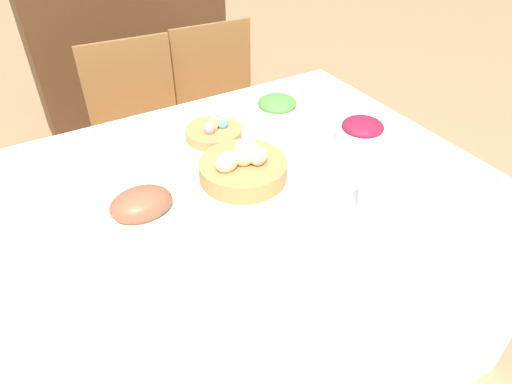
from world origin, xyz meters
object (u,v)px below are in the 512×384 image
object	(u,v)px
chair_far_right	(224,111)
ham_platter	(142,206)
chair_far_center	(143,132)
bread_basket	(243,167)
sideboard	(130,53)
dinner_plate	(336,272)
fork	(287,296)
drinking_cup	(372,195)
beet_salad_bowl	(362,132)
knife	(381,251)
spoon	(390,247)
butter_dish	(200,272)
green_salad_bowl	(277,109)
egg_basket	(214,131)

from	to	relation	value
chair_far_right	ham_platter	size ratio (longest dim) A/B	3.28
chair_far_center	bread_basket	distance (m)	0.95
sideboard	dinner_plate	xyz separation A→B (m)	(-0.21, -2.36, 0.26)
fork	drinking_cup	distance (m)	0.41
ham_platter	beet_salad_bowl	world-z (taller)	beet_salad_bowl
chair_far_right	knife	world-z (taller)	chair_far_right
spoon	drinking_cup	distance (m)	0.17
sideboard	spoon	world-z (taller)	sideboard
knife	spoon	distance (m)	0.03
ham_platter	butter_dish	bearing A→B (deg)	-81.90
chair_far_right	dinner_plate	distance (m)	1.43
beet_salad_bowl	butter_dish	world-z (taller)	beet_salad_bowl
sideboard	fork	world-z (taller)	sideboard
green_salad_bowl	spoon	world-z (taller)	green_salad_bowl
egg_basket	drinking_cup	xyz separation A→B (m)	(0.21, -0.58, 0.02)
egg_basket	fork	distance (m)	0.74
green_salad_bowl	fork	bearing A→B (deg)	-120.87
knife	butter_dish	distance (m)	0.46
egg_basket	knife	bearing A→B (deg)	-81.02
chair_far_right	egg_basket	xyz separation A→B (m)	(-0.35, -0.63, 0.29)
beet_salad_bowl	drinking_cup	bearing A→B (deg)	-126.71
beet_salad_bowl	sideboard	bearing A→B (deg)	97.22
bread_basket	butter_dish	bearing A→B (deg)	-133.26
sideboard	beet_salad_bowl	bearing A→B (deg)	-82.78
chair_far_center	dinner_plate	world-z (taller)	chair_far_center
chair_far_center	chair_far_right	world-z (taller)	same
chair_far_right	bread_basket	distance (m)	1.02
sideboard	fork	size ratio (longest dim) A/B	7.26
beet_salad_bowl	knife	distance (m)	0.54
bread_basket	beet_salad_bowl	size ratio (longest dim) A/B	1.62
egg_basket	butter_dish	distance (m)	0.65
bread_basket	butter_dish	world-z (taller)	bread_basket
egg_basket	dinner_plate	distance (m)	0.73
beet_salad_bowl	spoon	bearing A→B (deg)	-122.46
chair_far_right	butter_dish	size ratio (longest dim) A/B	7.69
egg_basket	fork	xyz separation A→B (m)	(-0.17, -0.72, -0.02)
chair_far_right	sideboard	xyz separation A→B (m)	(-0.17, 1.00, 0.01)
fork	drinking_cup	world-z (taller)	drinking_cup
egg_basket	spoon	world-z (taller)	egg_basket
fork	knife	xyz separation A→B (m)	(0.29, 0.00, 0.00)
drinking_cup	ham_platter	bearing A→B (deg)	151.68
chair_far_center	drinking_cup	world-z (taller)	chair_far_center
egg_basket	green_salad_bowl	bearing A→B (deg)	0.54
chair_far_right	green_salad_bowl	xyz separation A→B (m)	(-0.09, -0.63, 0.31)
knife	drinking_cup	distance (m)	0.18
sideboard	green_salad_bowl	distance (m)	1.66
chair_far_right	spoon	world-z (taller)	chair_far_right
chair_far_right	green_salad_bowl	size ratio (longest dim) A/B	5.23
spoon	butter_dish	size ratio (longest dim) A/B	1.42
bread_basket	ham_platter	bearing A→B (deg)	-178.85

